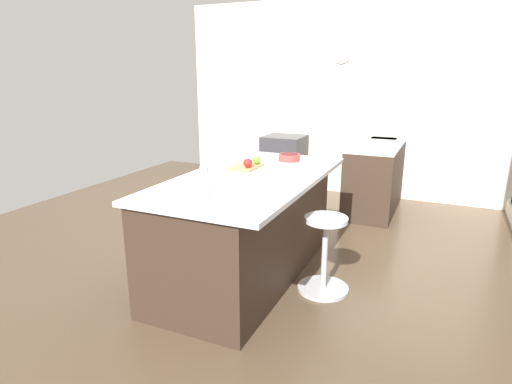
{
  "coord_description": "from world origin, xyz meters",
  "views": [
    {
      "loc": [
        3.62,
        1.56,
        1.82
      ],
      "look_at": [
        0.33,
        0.08,
        0.8
      ],
      "focal_mm": 29.93,
      "sensor_mm": 36.0,
      "label": 1
    }
  ],
  "objects": [
    {
      "name": "apple_green",
      "position": [
        -0.04,
        -0.09,
        1.01
      ],
      "size": [
        0.08,
        0.08,
        0.08
      ],
      "primitive_type": "sphere",
      "color": "#609E2D",
      "rests_on": "cutting_board"
    },
    {
      "name": "interior_partition_left",
      "position": [
        -2.88,
        0.0,
        1.43
      ],
      "size": [
        0.15,
        4.89,
        2.86
      ],
      "color": "silver",
      "rests_on": "ground_plane"
    },
    {
      "name": "fruit_bowl",
      "position": [
        -0.42,
        0.11,
        0.99
      ],
      "size": [
        0.22,
        0.22,
        0.07
      ],
      "color": "#993833",
      "rests_on": "kitchen_island"
    },
    {
      "name": "water_bottle",
      "position": [
        1.03,
        -0.02,
        1.07
      ],
      "size": [
        0.06,
        0.06,
        0.31
      ],
      "color": "silver",
      "rests_on": "kitchen_island"
    },
    {
      "name": "sink_cabinet",
      "position": [
        -2.53,
        0.73,
        0.46
      ],
      "size": [
        2.21,
        0.6,
        1.18
      ],
      "color": "#38281E",
      "rests_on": "ground_plane"
    },
    {
      "name": "oven_range",
      "position": [
        -2.53,
        -0.73,
        0.44
      ],
      "size": [
        0.6,
        0.61,
        0.87
      ],
      "color": "#38383D",
      "rests_on": "ground_plane"
    },
    {
      "name": "kitchen_island",
      "position": [
        0.33,
        -0.02,
        0.48
      ],
      "size": [
        2.2,
        1.13,
        0.95
      ],
      "color": "#38281E",
      "rests_on": "ground_plane"
    },
    {
      "name": "stool_by_window",
      "position": [
        0.35,
        0.72,
        0.31
      ],
      "size": [
        0.44,
        0.44,
        0.67
      ],
      "color": "#B7B7BC",
      "rests_on": "ground_plane"
    },
    {
      "name": "ground_plane",
      "position": [
        0.0,
        0.0,
        0.0
      ],
      "size": [
        7.48,
        7.48,
        0.0
      ],
      "primitive_type": "plane",
      "color": "brown"
    },
    {
      "name": "cutting_board",
      "position": [
        0.07,
        -0.15,
        0.96
      ],
      "size": [
        0.36,
        0.24,
        0.02
      ],
      "primitive_type": "cube",
      "color": "tan",
      "rests_on": "kitchen_island"
    },
    {
      "name": "apple_red",
      "position": [
        0.13,
        -0.1,
        1.01
      ],
      "size": [
        0.09,
        0.09,
        0.09
      ],
      "primitive_type": "sphere",
      "color": "red",
      "rests_on": "cutting_board"
    }
  ]
}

